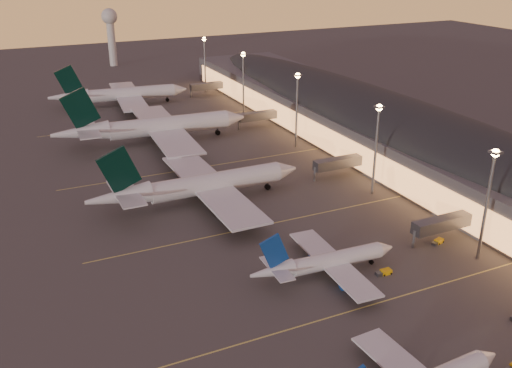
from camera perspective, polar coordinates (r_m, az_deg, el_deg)
The scene contains 11 objects.
ground at distance 117.44m, azimuth 8.59°, elevation -11.03°, with size 700.00×700.00×0.00m, color #43403D.
airliner_narrow_north at distance 122.24m, azimuth 6.90°, elevation -7.74°, with size 33.85×30.23×12.10m.
airliner_wide_near at distance 154.72m, azimuth -5.73°, elevation -0.16°, with size 59.99×54.42×19.25m.
airliner_wide_mid at distance 205.59m, azimuth -10.24°, elevation 5.61°, with size 68.85×62.75×22.04m.
airliner_wide_far at distance 259.24m, azimuth -13.44°, elevation 8.71°, with size 59.72×54.66×19.10m.
terminal_building at distance 201.03m, azimuth 12.30°, elevation 5.99°, with size 56.35×255.00×17.46m.
light_masts at distance 178.44m, azimuth 7.25°, elevation 7.16°, with size 2.20×217.20×25.90m.
radar_tower at distance 349.25m, azimuth -14.36°, elevation 14.93°, with size 9.00×9.00×32.50m.
lane_markings at distance 147.67m, azimuth 0.12°, elevation -3.31°, with size 90.00×180.36×0.00m.
baggage_tug_c at distance 125.90m, azimuth 12.70°, elevation -8.61°, with size 3.57×1.66×1.05m.
baggage_tug_d at distance 141.43m, azimuth 17.72°, elevation -5.52°, with size 3.57×2.22×0.99m.
Camera 1 is at (-56.44, -80.20, 64.60)m, focal length 40.00 mm.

